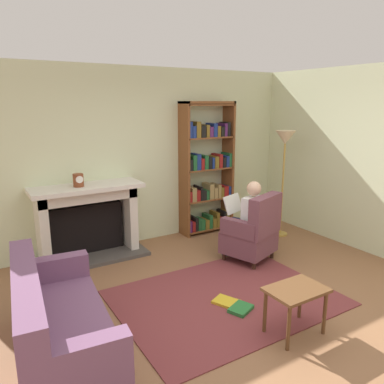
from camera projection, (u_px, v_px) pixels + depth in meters
ground at (242, 310)px, 4.01m from camera, size 14.00×14.00×0.00m
back_wall at (142, 157)px, 5.81m from camera, size 5.60×0.10×2.70m
side_wall_right at (324, 154)px, 6.07m from camera, size 0.10×5.20×2.70m
area_rug at (225, 298)px, 4.26m from camera, size 2.40×1.80×0.01m
fireplace at (87, 219)px, 5.30m from camera, size 1.55×0.64×1.07m
mantel_clock at (78, 180)px, 5.02m from camera, size 0.14×0.14×0.18m
bookshelf at (207, 171)px, 6.25m from camera, size 0.92×0.32×2.19m
armchair_reading at (253, 232)px, 5.18m from camera, size 0.81×0.80×0.97m
seated_reader at (246, 217)px, 5.21m from camera, size 0.48×0.59×1.14m
sofa_floral at (58, 327)px, 3.17m from camera, size 0.87×1.76×0.85m
side_table at (296, 296)px, 3.53m from camera, size 0.56×0.39×0.47m
scattered_books at (234, 305)px, 4.05m from camera, size 0.35×0.51×0.04m
floor_lamp at (285, 147)px, 5.97m from camera, size 0.32×0.32×1.74m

